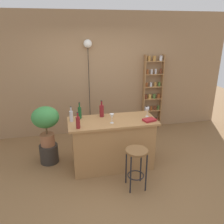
# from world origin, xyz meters

# --- Properties ---
(ground) EXTENTS (12.00, 12.00, 0.00)m
(ground) POSITION_xyz_m (0.00, 0.00, 0.00)
(ground) COLOR brown
(back_wall) EXTENTS (6.40, 0.10, 2.80)m
(back_wall) POSITION_xyz_m (0.00, 1.95, 1.40)
(back_wall) COLOR #997551
(back_wall) RESTS_ON ground
(kitchen_counter) EXTENTS (1.54, 0.68, 0.91)m
(kitchen_counter) POSITION_xyz_m (0.00, 0.30, 0.46)
(kitchen_counter) COLOR #9E7042
(kitchen_counter) RESTS_ON ground
(bar_stool) EXTENTS (0.35, 0.35, 0.67)m
(bar_stool) POSITION_xyz_m (0.23, -0.40, 0.50)
(bar_stool) COLOR black
(bar_stool) RESTS_ON ground
(spice_shelf) EXTENTS (0.48, 0.13, 1.85)m
(spice_shelf) POSITION_xyz_m (1.35, 1.82, 0.93)
(spice_shelf) COLOR #9E7042
(spice_shelf) RESTS_ON ground
(plant_stool) EXTENTS (0.35, 0.35, 0.36)m
(plant_stool) POSITION_xyz_m (-1.15, 0.67, 0.18)
(plant_stool) COLOR #2D2823
(plant_stool) RESTS_ON ground
(potted_plant) EXTENTS (0.49, 0.44, 0.76)m
(potted_plant) POSITION_xyz_m (-1.15, 0.67, 0.85)
(potted_plant) COLOR #935B3D
(potted_plant) RESTS_ON plant_stool
(bottle_soda_blue) EXTENTS (0.08, 0.08, 0.31)m
(bottle_soda_blue) POSITION_xyz_m (-0.15, 0.51, 1.02)
(bottle_soda_blue) COLOR maroon
(bottle_soda_blue) RESTS_ON kitchen_counter
(bottle_spirits_clear) EXTENTS (0.07, 0.07, 0.28)m
(bottle_spirits_clear) POSITION_xyz_m (-0.61, 0.08, 1.01)
(bottle_spirits_clear) COLOR maroon
(bottle_spirits_clear) RESTS_ON kitchen_counter
(bottle_wine_red) EXTENTS (0.06, 0.06, 0.27)m
(bottle_wine_red) POSITION_xyz_m (-0.70, 0.39, 1.01)
(bottle_wine_red) COLOR #B2B2B7
(bottle_wine_red) RESTS_ON kitchen_counter
(bottle_vinegar) EXTENTS (0.06, 0.06, 0.30)m
(bottle_vinegar) POSITION_xyz_m (-0.54, 0.51, 1.02)
(bottle_vinegar) COLOR #194C23
(bottle_vinegar) RESTS_ON kitchen_counter
(wine_glass_left) EXTENTS (0.07, 0.07, 0.16)m
(wine_glass_left) POSITION_xyz_m (0.66, 0.35, 1.03)
(wine_glass_left) COLOR silver
(wine_glass_left) RESTS_ON kitchen_counter
(wine_glass_center) EXTENTS (0.07, 0.07, 0.16)m
(wine_glass_center) POSITION_xyz_m (-0.03, 0.18, 1.03)
(wine_glass_center) COLOR silver
(wine_glass_center) RESTS_ON kitchen_counter
(cookbook) EXTENTS (0.24, 0.20, 0.03)m
(cookbook) POSITION_xyz_m (0.62, 0.13, 0.93)
(cookbook) COLOR maroon
(cookbook) RESTS_ON kitchen_counter
(pendant_globe_light) EXTENTS (0.19, 0.19, 2.20)m
(pendant_globe_light) POSITION_xyz_m (-0.21, 1.84, 2.06)
(pendant_globe_light) COLOR black
(pendant_globe_light) RESTS_ON ground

